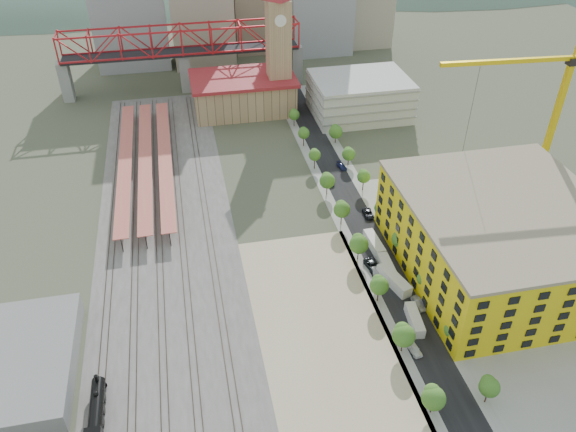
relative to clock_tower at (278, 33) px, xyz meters
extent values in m
plane|color=#474C38|center=(-8.00, -79.99, -28.70)|extent=(400.00, 400.00, 0.00)
cube|color=#605E59|center=(-44.00, -62.49, -28.67)|extent=(36.00, 165.00, 0.06)
cube|color=tan|center=(-12.00, -111.49, -28.67)|extent=(28.00, 67.00, 0.06)
cube|color=black|center=(8.00, -64.99, -28.67)|extent=(12.00, 170.00, 0.06)
cube|color=gray|center=(2.50, -64.99, -28.68)|extent=(3.00, 170.00, 0.04)
cube|color=gray|center=(13.50, -64.99, -28.68)|extent=(3.00, 170.00, 0.04)
cube|color=gray|center=(37.00, -99.99, -28.67)|extent=(50.00, 90.00, 0.06)
cube|color=#382B23|center=(-58.72, -62.49, -28.55)|extent=(0.12, 160.00, 0.18)
cube|color=#382B23|center=(-57.28, -62.49, -28.55)|extent=(0.12, 160.00, 0.18)
cube|color=#382B23|center=(-52.72, -62.49, -28.55)|extent=(0.12, 160.00, 0.18)
cube|color=#382B23|center=(-51.28, -62.49, -28.55)|extent=(0.12, 160.00, 0.18)
cube|color=#382B23|center=(-46.72, -62.49, -28.55)|extent=(0.12, 160.00, 0.18)
cube|color=#382B23|center=(-45.28, -62.49, -28.55)|extent=(0.12, 160.00, 0.18)
cube|color=#382B23|center=(-40.72, -62.49, -28.55)|extent=(0.12, 160.00, 0.18)
cube|color=#382B23|center=(-39.28, -62.49, -28.55)|extent=(0.12, 160.00, 0.18)
cube|color=#382B23|center=(-33.72, -62.49, -28.55)|extent=(0.12, 160.00, 0.18)
cube|color=#382B23|center=(-32.28, -62.49, -28.55)|extent=(0.12, 160.00, 0.18)
cube|color=#C34B50|center=(-55.00, -34.99, -24.70)|extent=(4.00, 80.00, 0.25)
cylinder|color=black|center=(-55.00, -34.99, -26.70)|extent=(0.24, 0.24, 4.00)
cube|color=#C34B50|center=(-49.00, -34.99, -24.70)|extent=(4.00, 80.00, 0.25)
cylinder|color=black|center=(-49.00, -34.99, -26.70)|extent=(0.24, 0.24, 4.00)
cube|color=#C34B50|center=(-43.00, -34.99, -24.70)|extent=(4.00, 80.00, 0.25)
cylinder|color=black|center=(-43.00, -34.99, -26.70)|extent=(0.24, 0.24, 4.00)
cube|color=tan|center=(-13.00, 2.01, -22.70)|extent=(36.00, 22.00, 12.00)
cube|color=maroon|center=(-13.00, 2.01, -16.20)|extent=(38.00, 24.00, 1.20)
cube|color=tan|center=(0.00, 0.01, -8.70)|extent=(8.00, 8.00, 40.00)
cylinder|color=white|center=(0.00, -4.09, 5.30)|extent=(4.00, 0.30, 4.00)
cube|color=silver|center=(28.00, -9.99, -21.70)|extent=(34.00, 26.00, 14.00)
cube|color=gray|center=(-78.00, 25.01, -21.20)|extent=(4.00, 6.00, 15.00)
cube|color=gray|center=(12.00, 25.01, -21.20)|extent=(4.00, 6.00, 15.00)
cube|color=gray|center=(-33.00, 25.01, -21.20)|extent=(4.00, 6.00, 15.00)
cube|color=black|center=(-33.00, 25.01, -13.20)|extent=(90.00, 9.00, 1.00)
cube|color=yellow|center=(34.00, -99.99, -19.70)|extent=(44.00, 50.00, 18.00)
cube|color=gray|center=(34.00, -99.99, -10.30)|extent=(44.60, 50.60, 0.80)
cube|color=gray|center=(-74.00, -109.99, -26.20)|extent=(22.00, 32.00, 5.00)
cube|color=#9EA0A3|center=(-53.00, 60.01, -9.70)|extent=(30.00, 25.00, 38.00)
cube|color=#B2A58C|center=(-23.00, 55.01, -2.70)|extent=(26.00, 22.00, 52.00)
cube|color=gray|center=(4.00, 70.01, -13.70)|extent=(24.00, 24.00, 30.00)
cube|color=brown|center=(-10.00, 80.01, -15.70)|extent=(20.00, 20.00, 26.00)
ellipsoid|color=#4C6B59|center=(-88.00, 180.01, -96.70)|extent=(396.00, 216.00, 180.00)
ellipsoid|color=#4C6B59|center=(32.00, 180.01, -120.70)|extent=(484.00, 264.00, 220.00)
ellipsoid|color=#4C6B59|center=(152.00, 180.01, -98.70)|extent=(418.00, 228.00, 190.00)
cylinder|color=black|center=(-58.00, -123.26, -26.22)|extent=(2.58, 12.38, 2.58)
cylinder|color=black|center=(-58.00, -118.10, -24.36)|extent=(0.72, 0.72, 1.65)
sphere|color=black|center=(-58.00, -121.19, -24.88)|extent=(1.03, 1.03, 1.03)
cone|color=black|center=(-58.00, -116.24, -27.77)|extent=(2.68, 1.65, 2.68)
cube|color=yellow|center=(59.42, -74.55, -8.59)|extent=(1.43, 1.43, 40.21)
cube|color=black|center=(59.42, -74.55, 12.41)|extent=(2.23, 2.23, 1.79)
cube|color=yellow|center=(42.48, -73.41, 13.30)|extent=(33.95, 3.34, 1.07)
cube|color=silver|center=(8.00, -113.37, -27.48)|extent=(3.38, 9.12, 2.44)
cube|color=silver|center=(8.00, -100.63, -27.27)|extent=(5.53, 10.78, 2.85)
cube|color=silver|center=(8.00, -96.31, -27.38)|extent=(2.83, 9.72, 2.64)
cube|color=silver|center=(8.00, -86.35, -27.38)|extent=(2.97, 9.70, 2.62)
imported|color=white|center=(5.00, -120.64, -27.90)|extent=(2.58, 4.92, 1.60)
imported|color=gray|center=(5.00, -96.11, -28.02)|extent=(1.78, 4.20, 1.35)
imported|color=black|center=(5.00, -93.90, -27.90)|extent=(3.47, 6.05, 1.59)
imported|color=navy|center=(5.00, -54.16, -27.92)|extent=(2.62, 5.50, 1.55)
imported|color=white|center=(11.00, -108.21, -27.98)|extent=(2.36, 4.44, 1.44)
imported|color=gray|center=(11.00, -108.46, -27.91)|extent=(2.13, 4.89, 1.57)
imported|color=black|center=(11.00, -72.74, -27.97)|extent=(2.70, 5.35, 1.45)
imported|color=navy|center=(11.00, -46.42, -28.01)|extent=(2.69, 4.97, 1.37)
camera|label=1|loc=(-36.41, -191.67, 62.18)|focal=35.00mm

